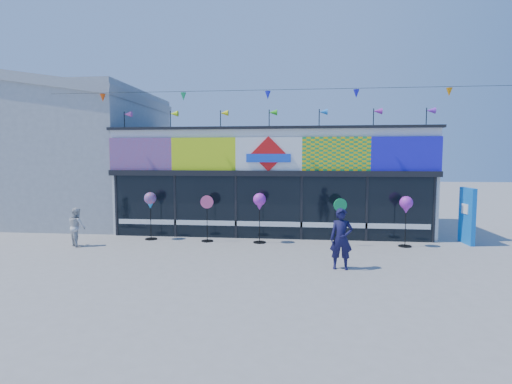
# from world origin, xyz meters

# --- Properties ---
(ground) EXTENTS (80.00, 80.00, 0.00)m
(ground) POSITION_xyz_m (0.00, 0.00, 0.00)
(ground) COLOR gray
(ground) RESTS_ON ground
(kite_shop) EXTENTS (16.00, 5.70, 5.31)m
(kite_shop) POSITION_xyz_m (0.00, 5.94, 2.05)
(kite_shop) COLOR white
(kite_shop) RESTS_ON ground
(neighbour_building) EXTENTS (8.18, 7.20, 6.87)m
(neighbour_building) POSITION_xyz_m (-10.00, 7.00, 3.20)
(neighbour_building) COLOR #A6A8AB
(neighbour_building) RESTS_ON ground
(blue_sign) EXTENTS (0.21, 0.98, 1.94)m
(blue_sign) POSITION_xyz_m (6.87, 3.32, 0.97)
(blue_sign) COLOR blue
(blue_sign) RESTS_ON ground
(spinner_0) EXTENTS (0.44, 0.44, 1.72)m
(spinner_0) POSITION_xyz_m (-4.24, 2.82, 1.38)
(spinner_0) COLOR black
(spinner_0) RESTS_ON ground
(spinner_1) EXTENTS (0.46, 0.42, 1.64)m
(spinner_1) POSITION_xyz_m (-2.12, 2.70, 0.87)
(spinner_1) COLOR black
(spinner_1) RESTS_ON ground
(spinner_2) EXTENTS (0.44, 0.44, 1.74)m
(spinner_2) POSITION_xyz_m (-0.25, 2.68, 1.39)
(spinner_2) COLOR black
(spinner_2) RESTS_ON ground
(spinner_3) EXTENTS (0.45, 0.41, 1.61)m
(spinner_3) POSITION_xyz_m (2.48, 2.46, 0.85)
(spinner_3) COLOR black
(spinner_3) RESTS_ON ground
(spinner_4) EXTENTS (0.43, 0.43, 1.69)m
(spinner_4) POSITION_xyz_m (4.64, 2.60, 1.36)
(spinner_4) COLOR black
(spinner_4) RESTS_ON ground
(adult_man) EXTENTS (0.62, 0.43, 1.63)m
(adult_man) POSITION_xyz_m (2.24, -0.37, 0.82)
(adult_man) COLOR #121137
(adult_man) RESTS_ON ground
(child) EXTENTS (0.72, 0.69, 1.30)m
(child) POSITION_xyz_m (-6.31, 1.53, 0.65)
(child) COLOR silver
(child) RESTS_ON ground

